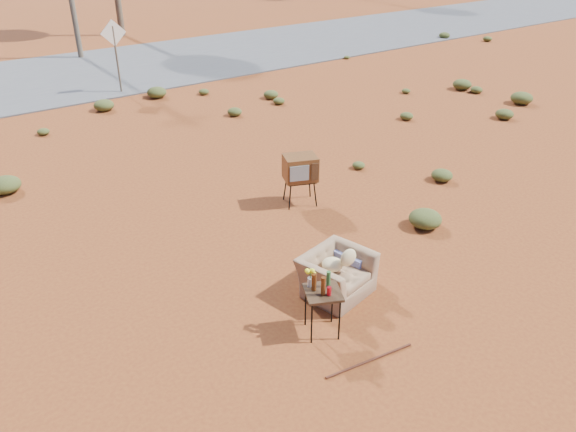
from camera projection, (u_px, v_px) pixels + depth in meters
ground at (329, 299)px, 8.12m from camera, size 140.00×140.00×0.00m
highway at (46, 79)px, 18.83m from camera, size 140.00×7.00×0.04m
armchair at (339, 267)px, 8.14m from camera, size 1.23×0.95×0.84m
tv_unit at (300, 169)px, 10.46m from camera, size 0.73×0.67×0.97m
side_table at (320, 289)px, 7.18m from camera, size 0.61×0.61×0.93m
rusty_bar at (370, 360)px, 6.97m from camera, size 1.27×0.21×0.03m
road_sign at (115, 43)px, 16.75m from camera, size 0.78×0.06×2.19m
scrub_patch at (151, 195)px, 10.78m from camera, size 17.49×8.07×0.33m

